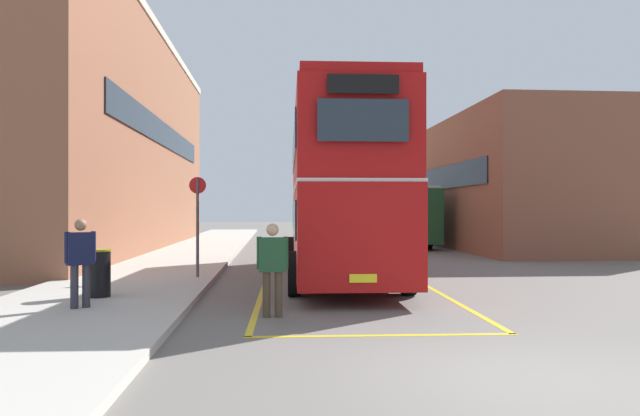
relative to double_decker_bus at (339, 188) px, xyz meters
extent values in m
plane|color=#66605B|center=(1.12, 4.50, -2.51)|extent=(135.60, 135.60, 0.00)
cube|color=#B2ADA3|center=(-5.38, 6.90, -2.44)|extent=(4.00, 57.60, 0.14)
cube|color=brown|center=(-9.93, 11.70, 2.42)|extent=(5.91, 25.61, 9.88)
cube|color=#232D38|center=(-6.95, 11.70, 2.92)|extent=(0.06, 19.47, 1.10)
cube|color=#BCB29E|center=(-9.93, 11.70, 7.54)|extent=(6.03, 25.73, 0.36)
cube|color=brown|center=(10.41, 10.87, 0.67)|extent=(7.59, 12.45, 6.36)
cube|color=#19232D|center=(6.59, 10.87, 0.99)|extent=(0.06, 9.46, 1.10)
cylinder|color=black|center=(-1.19, 3.37, -2.01)|extent=(0.30, 1.01, 1.00)
cylinder|color=black|center=(1.35, 3.31, -2.01)|extent=(0.30, 1.01, 1.00)
cylinder|color=black|center=(-1.35, -3.31, -2.01)|extent=(0.30, 1.01, 1.00)
cylinder|color=black|center=(1.19, -3.37, -2.01)|extent=(0.30, 1.01, 1.00)
cube|color=#A80F0F|center=(0.00, 0.00, -1.11)|extent=(2.73, 10.83, 2.10)
cube|color=#A80F0F|center=(0.00, 0.00, 0.99)|extent=(2.72, 10.61, 2.10)
cube|color=#A80F0F|center=(0.00, 0.00, 2.14)|extent=(2.62, 10.50, 0.20)
cube|color=silver|center=(0.00, 0.00, -0.06)|extent=(2.76, 10.72, 0.14)
cube|color=#232D38|center=(-1.25, 0.03, -0.81)|extent=(0.24, 8.83, 0.84)
cube|color=#232D38|center=(-1.25, 0.03, 1.09)|extent=(0.24, 8.83, 0.84)
cube|color=#232D38|center=(1.25, -0.03, -0.81)|extent=(0.24, 8.83, 0.84)
cube|color=#232D38|center=(1.25, -0.03, 1.09)|extent=(0.24, 8.83, 0.84)
cube|color=#232D38|center=(-0.13, -5.40, 1.09)|extent=(1.73, 0.08, 0.80)
cube|color=black|center=(-0.13, -5.40, 1.77)|extent=(1.36, 0.07, 0.36)
cube|color=#232D38|center=(0.13, 5.40, -0.71)|extent=(1.98, 0.09, 1.00)
cube|color=yellow|center=(-0.13, -5.40, -1.88)|extent=(0.52, 0.04, 0.16)
cylinder|color=black|center=(2.49, 17.47, -2.05)|extent=(0.38, 0.95, 0.92)
cylinder|color=black|center=(4.93, 17.81, -2.05)|extent=(0.38, 0.95, 0.92)
cylinder|color=black|center=(3.29, 11.58, -2.05)|extent=(0.38, 0.95, 0.92)
cylinder|color=black|center=(5.73, 11.91, -2.05)|extent=(0.38, 0.95, 0.92)
cube|color=#1E512D|center=(4.11, 14.69, -0.91)|extent=(3.70, 10.14, 2.60)
cube|color=silver|center=(4.11, 14.69, 0.45)|extent=(3.51, 9.73, 0.12)
cube|color=#232D38|center=(2.91, 14.53, -0.56)|extent=(1.10, 7.86, 0.96)
cube|color=#232D38|center=(5.31, 14.86, -0.56)|extent=(1.10, 7.86, 0.96)
cube|color=#232D38|center=(3.44, 19.62, -0.61)|extent=(1.90, 0.30, 1.10)
cylinder|color=#473828|center=(-1.72, -5.82, -2.11)|extent=(0.14, 0.14, 0.81)
cylinder|color=#473828|center=(-1.93, -5.81, -2.11)|extent=(0.14, 0.14, 0.81)
cube|color=#1E4728|center=(-1.82, -5.82, -1.40)|extent=(0.48, 0.22, 0.61)
cylinder|color=#1E4728|center=(-1.59, -5.82, -1.37)|extent=(0.09, 0.09, 0.58)
cylinder|color=#1E4728|center=(-2.06, -5.81, -1.37)|extent=(0.09, 0.09, 0.58)
sphere|color=tan|center=(-1.82, -5.84, -0.95)|extent=(0.22, 0.22, 0.22)
cylinder|color=#2D2D38|center=(-5.21, -5.34, -1.98)|extent=(0.14, 0.14, 0.78)
cylinder|color=#2D2D38|center=(-5.38, -5.46, -1.98)|extent=(0.14, 0.14, 0.78)
cube|color=#141938|center=(-5.29, -5.40, -1.30)|extent=(0.50, 0.43, 0.59)
cylinder|color=#141938|center=(-5.10, -5.28, -1.27)|extent=(0.09, 0.09, 0.56)
cylinder|color=#141938|center=(-5.48, -5.52, -1.27)|extent=(0.09, 0.09, 0.56)
sphere|color=#8C6647|center=(-5.28, -5.42, -0.87)|extent=(0.21, 0.21, 0.21)
cylinder|color=black|center=(-5.36, -4.05, -1.91)|extent=(0.46, 0.46, 0.93)
cylinder|color=olive|center=(-5.36, -4.05, -1.42)|extent=(0.48, 0.48, 0.04)
cylinder|color=#4C4C51|center=(-3.82, -0.65, -1.07)|extent=(0.08, 0.08, 2.60)
cylinder|color=red|center=(-3.82, -0.65, 0.05)|extent=(0.44, 0.09, 0.44)
cube|color=gold|center=(-2.03, -1.03, -2.51)|extent=(0.43, 12.77, 0.01)
cube|color=gold|center=(2.03, -1.13, -2.51)|extent=(0.43, 12.77, 0.01)
cube|color=gold|center=(-0.15, -7.46, -2.51)|extent=(4.19, 0.22, 0.01)
camera|label=1|loc=(-1.78, -16.22, -0.59)|focal=32.67mm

